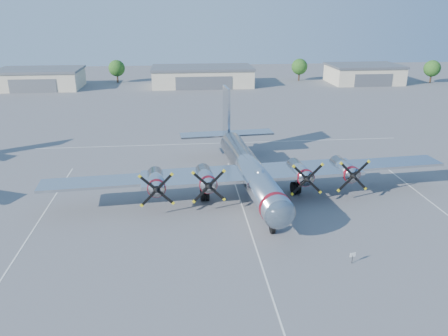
{
  "coord_description": "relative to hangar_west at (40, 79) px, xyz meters",
  "views": [
    {
      "loc": [
        -6.64,
        -44.3,
        21.32
      ],
      "look_at": [
        -1.67,
        4.44,
        3.2
      ],
      "focal_mm": 35.0,
      "sensor_mm": 36.0,
      "label": 1
    }
  ],
  "objects": [
    {
      "name": "hangar_west",
      "position": [
        0.0,
        0.0,
        0.0
      ],
      "size": [
        22.6,
        14.6,
        5.4
      ],
      "color": "beige",
      "rests_on": "ground"
    },
    {
      "name": "parking_lines",
      "position": [
        45.0,
        -83.71,
        -2.71
      ],
      "size": [
        60.0,
        50.08,
        0.01
      ],
      "color": "silver",
      "rests_on": "ground"
    },
    {
      "name": "tree_far_east",
      "position": [
        113.0,
        -1.96,
        1.51
      ],
      "size": [
        4.8,
        4.8,
        6.64
      ],
      "color": "#382619",
      "rests_on": "ground"
    },
    {
      "name": "ground",
      "position": [
        45.0,
        -81.96,
        -2.71
      ],
      "size": [
        260.0,
        260.0,
        0.0
      ],
      "primitive_type": "plane",
      "color": "#59595B",
      "rests_on": "ground"
    },
    {
      "name": "tree_west",
      "position": [
        20.0,
        8.04,
        1.51
      ],
      "size": [
        4.8,
        4.8,
        6.64
      ],
      "color": "#382619",
      "rests_on": "ground"
    },
    {
      "name": "info_placard",
      "position": [
        53.01,
        -94.28,
        -1.97
      ],
      "size": [
        0.55,
        0.14,
        1.05
      ],
      "rotation": [
        0.0,
        0.0,
        0.18
      ],
      "color": "black",
      "rests_on": "ground"
    },
    {
      "name": "tree_east",
      "position": [
        75.0,
        6.04,
        1.51
      ],
      "size": [
        4.8,
        4.8,
        6.64
      ],
      "color": "#382619",
      "rests_on": "ground"
    },
    {
      "name": "hangar_east",
      "position": [
        93.0,
        0.0,
        0.0
      ],
      "size": [
        20.6,
        14.6,
        5.4
      ],
      "color": "beige",
      "rests_on": "ground"
    },
    {
      "name": "main_bomber_b29",
      "position": [
        46.22,
        -77.11,
        -2.71
      ],
      "size": [
        49.62,
        35.94,
        10.44
      ],
      "primitive_type": null,
      "rotation": [
        0.0,
        0.0,
        0.08
      ],
      "color": "silver",
      "rests_on": "ground"
    },
    {
      "name": "hangar_center",
      "position": [
        45.0,
        -0.0,
        -0.0
      ],
      "size": [
        28.6,
        14.6,
        5.4
      ],
      "color": "beige",
      "rests_on": "ground"
    }
  ]
}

